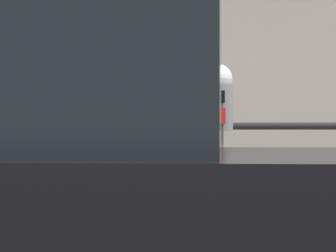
# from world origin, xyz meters

# --- Properties ---
(parking_meter) EXTENTS (0.18, 0.19, 1.42)m
(parking_meter) POSITION_xyz_m (0.33, 0.30, 1.19)
(parking_meter) COLOR slate
(parking_meter) RESTS_ON sidewalk_curb
(pedestrian_at_meter) EXTENTS (0.68, 0.53, 1.74)m
(pedestrian_at_meter) POSITION_xyz_m (-0.36, 0.34, 1.16)
(pedestrian_at_meter) COLOR brown
(pedestrian_at_meter) RESTS_ON sidewalk_curb
(background_railing) EXTENTS (24.06, 0.06, 1.12)m
(background_railing) POSITION_xyz_m (0.00, 2.35, 0.96)
(background_railing) COLOR black
(background_railing) RESTS_ON sidewalk_curb
(backdrop_wall) EXTENTS (32.00, 0.50, 2.91)m
(backdrop_wall) POSITION_xyz_m (0.00, 4.54, 1.46)
(backdrop_wall) COLOR gray
(backdrop_wall) RESTS_ON ground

